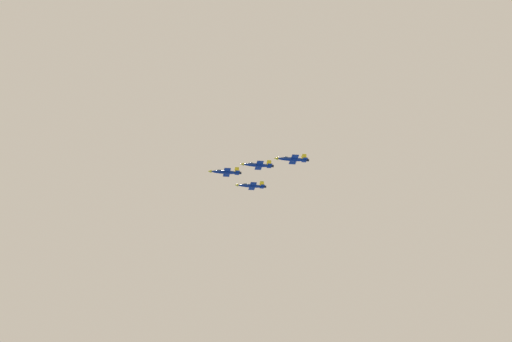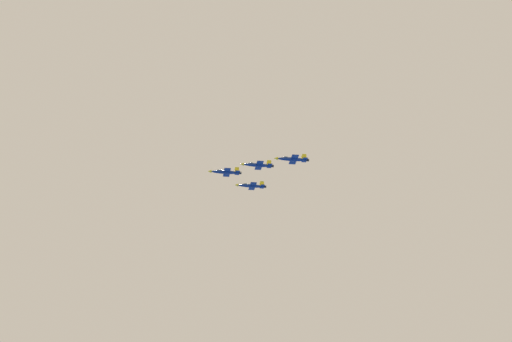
% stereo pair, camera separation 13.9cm
% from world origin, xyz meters
% --- Properties ---
extents(jet_lead, '(14.78, 9.19, 3.11)m').
position_xyz_m(jet_lead, '(-2.77, 28.01, 157.07)').
color(jet_lead, navy).
extents(jet_left_wingman, '(14.34, 8.94, 3.02)m').
position_xyz_m(jet_left_wingman, '(-17.00, 36.90, 156.11)').
color(jet_left_wingman, navy).
extents(jet_right_wingman, '(14.49, 9.05, 3.05)m').
position_xyz_m(jet_right_wingman, '(-13.84, 15.40, 155.98)').
color(jet_right_wingman, navy).
extents(jet_left_outer, '(14.52, 9.02, 3.05)m').
position_xyz_m(jet_left_outer, '(-31.23, 45.80, 154.41)').
color(jet_left_outer, navy).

